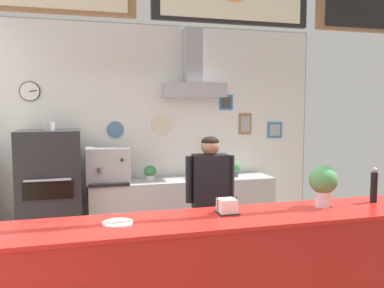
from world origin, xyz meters
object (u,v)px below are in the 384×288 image
Objects in this scene: potted_sage at (234,168)px; napkin_holder at (227,207)px; espresso_machine at (108,166)px; potted_basil at (150,172)px; pizza_oven at (51,195)px; condiment_plate at (118,223)px; potted_thyme at (199,168)px; pepper_grinder at (374,185)px; shop_worker at (210,203)px; basil_vase at (323,183)px.

potted_sage is 1.35× the size of napkin_holder.
espresso_machine is 2.68× the size of potted_basil.
pizza_oven reaches higher than condiment_plate.
potted_thyme is 0.53m from potted_sage.
pepper_grinder reaches higher than espresso_machine.
pizza_oven is 8.16× the size of potted_basil.
potted_basil is at bearing -66.29° from shop_worker.
shop_worker is at bearing -101.31° from potted_thyme.
pizza_oven is 2.02m from potted_thyme.
potted_basil is 2.68m from condiment_plate.
potted_basil is (-0.43, 1.35, 0.15)m from shop_worker.
basil_vase is (1.58, -2.52, 0.15)m from espresso_machine.
basil_vase is (0.58, -1.20, 0.41)m from shop_worker.
napkin_holder is at bearing -101.53° from potted_thyme.
pizza_oven is 3.31m from basil_vase.
potted_basil is 0.95× the size of potted_sage.
basil_vase is at bearing -1.10° from napkin_holder.
pizza_oven is 2.05m from shop_worker.
condiment_plate is (-1.36, -2.62, 0.06)m from potted_thyme.
potted_thyme reaches higher than potted_sage.
shop_worker is at bearing -72.32° from potted_basil.
basil_vase is (0.31, -2.58, 0.24)m from potted_thyme.
pizza_oven is 1.08× the size of shop_worker.
espresso_machine is at bearing 106.74° from napkin_holder.
potted_basil is (-0.71, -0.02, -0.02)m from potted_thyme.
pizza_oven is 0.80m from espresso_machine.
espresso_machine is at bearing -46.67° from shop_worker.
potted_thyme is 0.78× the size of pepper_grinder.
napkin_holder is at bearing -57.72° from pizza_oven.
pizza_oven is 2.53m from potted_sage.
shop_worker reaches higher than potted_basil.
espresso_machine is at bearing -177.16° from potted_thyme.
potted_thyme is 1.43× the size of napkin_holder.
espresso_machine is 2.61m from napkin_holder.
potted_basil is 0.96× the size of condiment_plate.
pizza_oven reaches higher than potted_basil.
condiment_plate is 2.19m from pepper_grinder.
pizza_oven is 3.66m from pepper_grinder.
shop_worker reaches higher than basil_vase.
shop_worker reaches higher than espresso_machine.
shop_worker is 6.71× the size of potted_thyme.
potted_basil is at bearing 4.05° from espresso_machine.
pizza_oven reaches higher than espresso_machine.
napkin_holder is 0.55× the size of pepper_grinder.
napkin_holder is at bearing 3.92° from condiment_plate.
pizza_oven is at bearing 104.79° from condiment_plate.
potted_sage is 3.20m from condiment_plate.
espresso_machine is at bearing -175.95° from potted_basil.
napkin_holder is at bearing -85.87° from potted_basil.
napkin_holder is (0.75, -2.50, 0.00)m from espresso_machine.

